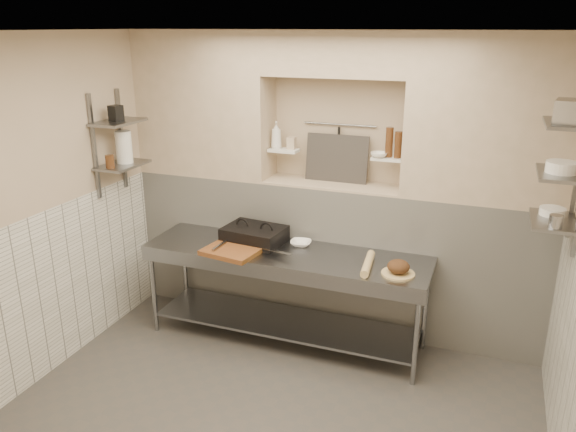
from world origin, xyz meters
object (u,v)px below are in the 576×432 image
at_px(prep_table, 285,278).
at_px(jug_left, 124,147).
at_px(bowl_alcove, 379,155).
at_px(panini_press, 254,235).
at_px(mixing_bowl, 301,243).
at_px(bread_loaf, 399,267).
at_px(cutting_board, 230,252).
at_px(rolling_pin, 368,264).
at_px(bottle_soap, 276,135).

height_order(prep_table, jug_left, jug_left).
bearing_deg(bowl_alcove, jug_left, -164.69).
bearing_deg(bowl_alcove, panini_press, -158.95).
relative_size(prep_table, mixing_bowl, 13.53).
bearing_deg(bowl_alcove, bread_loaf, -62.50).
bearing_deg(cutting_board, panini_press, 75.79).
bearing_deg(panini_press, bowl_alcove, 26.90).
bearing_deg(panini_press, bread_loaf, -4.24).
bearing_deg(prep_table, rolling_pin, -5.25).
height_order(panini_press, rolling_pin, panini_press).
xyz_separation_m(bread_loaf, bowl_alcove, (-0.34, 0.65, 0.76)).
relative_size(bottle_soap, jug_left, 0.86).
relative_size(bread_loaf, bowl_alcove, 1.26).
bearing_deg(prep_table, mixing_bowl, 67.23).
bearing_deg(prep_table, bowl_alcove, 37.29).
bearing_deg(mixing_bowl, prep_table, -112.77).
distance_m(prep_table, bread_loaf, 1.10).
xyz_separation_m(mixing_bowl, bottle_soap, (-0.39, 0.37, 0.92)).
bearing_deg(rolling_pin, panini_press, 170.04).
bearing_deg(bread_loaf, bowl_alcove, 117.50).
bearing_deg(bottle_soap, panini_press, -96.49).
xyz_separation_m(cutting_board, mixing_bowl, (0.52, 0.41, 0.00)).
height_order(cutting_board, mixing_bowl, mixing_bowl).
height_order(rolling_pin, bowl_alcove, bowl_alcove).
distance_m(rolling_pin, jug_left, 2.48).
xyz_separation_m(rolling_pin, bottle_soap, (-1.08, 0.64, 0.91)).
xyz_separation_m(prep_table, jug_left, (-1.57, -0.09, 1.12)).
xyz_separation_m(rolling_pin, bread_loaf, (0.26, -0.05, 0.04)).
relative_size(panini_press, bowl_alcove, 3.99).
height_order(prep_table, panini_press, panini_press).
bearing_deg(bottle_soap, prep_table, -62.03).
bearing_deg(rolling_pin, cutting_board, -173.33).
bearing_deg(mixing_bowl, bowl_alcove, 28.52).
distance_m(rolling_pin, bread_loaf, 0.27).
distance_m(mixing_bowl, rolling_pin, 0.74).
relative_size(rolling_pin, bread_loaf, 2.48).
distance_m(bread_loaf, bottle_soap, 1.74).
relative_size(cutting_board, bowl_alcove, 3.25).
bearing_deg(jug_left, mixing_bowl, 9.83).
bearing_deg(panini_press, prep_table, -13.89).
xyz_separation_m(bowl_alcove, jug_left, (-2.27, -0.62, 0.03)).
relative_size(panini_press, cutting_board, 1.23).
bearing_deg(cutting_board, bottle_soap, 80.12).
height_order(mixing_bowl, bottle_soap, bottle_soap).
distance_m(mixing_bowl, bread_loaf, 1.01).
xyz_separation_m(bottle_soap, bowl_alcove, (1.00, -0.04, -0.11)).
height_order(panini_press, bottle_soap, bottle_soap).
xyz_separation_m(mixing_bowl, rolling_pin, (0.69, -0.27, 0.01)).
xyz_separation_m(cutting_board, bottle_soap, (0.14, 0.78, 0.92)).
bearing_deg(mixing_bowl, cutting_board, -141.86).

